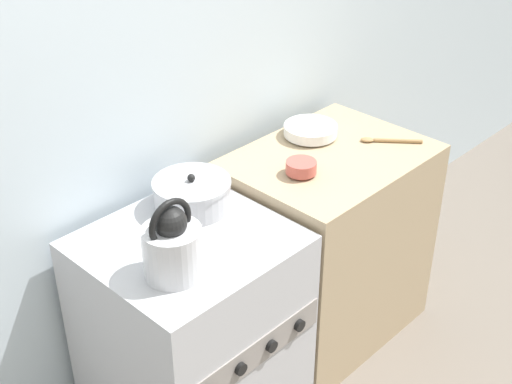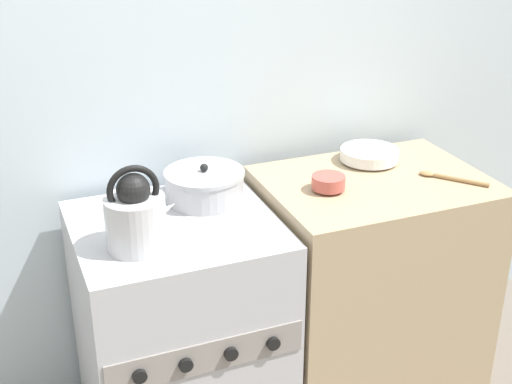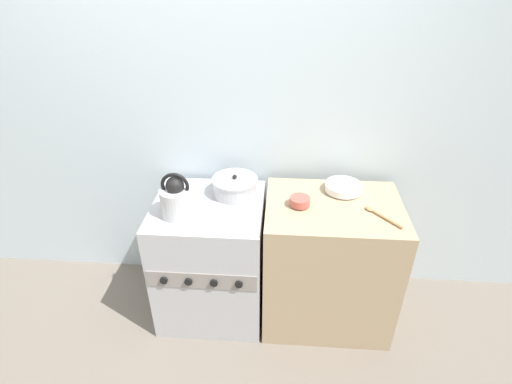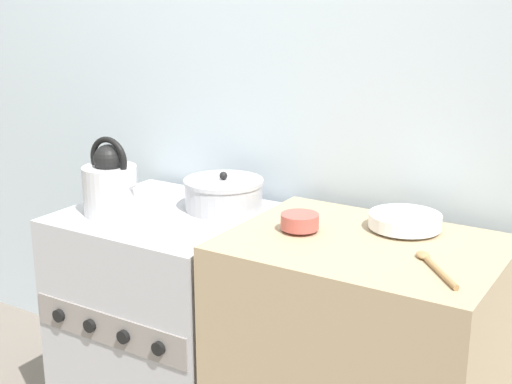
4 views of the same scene
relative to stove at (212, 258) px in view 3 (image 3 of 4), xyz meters
The scene contains 9 objects.
ground_plane 0.51m from the stove, 90.00° to the right, with size 12.00×12.00×0.00m, color #70665B.
wall_back 0.92m from the stove, 90.00° to the left, with size 7.00×0.06×2.50m.
stove is the anchor object (origin of this frame).
counter 0.74m from the stove, ahead, with size 0.79×0.59×0.86m.
kettle 0.55m from the stove, 142.99° to the right, with size 0.23×0.18×0.27m.
cooking_pot 0.51m from the stove, 42.76° to the left, with size 0.28×0.28×0.13m.
enamel_bowl 0.95m from the stove, 10.47° to the left, with size 0.22×0.22×0.05m.
small_ceramic_bowl 0.72m from the stove, ahead, with size 0.12×0.12×0.05m.
wooden_spoon 1.08m from the stove, ahead, with size 0.18×0.21×0.02m.
Camera 3 is at (0.43, -1.63, 2.12)m, focal length 28.00 mm.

